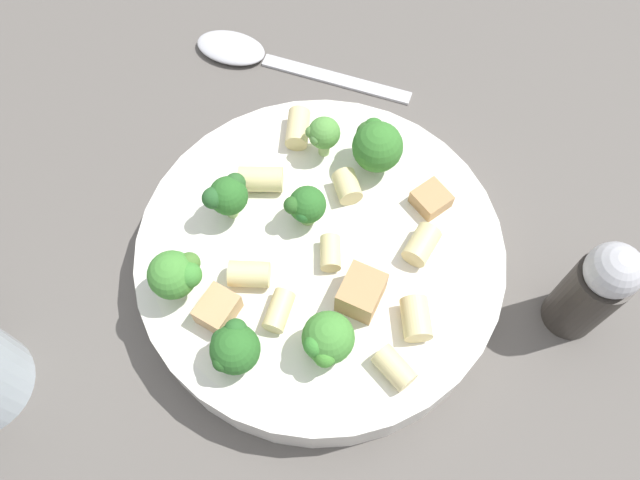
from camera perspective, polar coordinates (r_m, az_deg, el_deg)
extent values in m
plane|color=#5B5651|center=(0.45, 0.00, -2.74)|extent=(2.00, 2.00, 0.00)
cylinder|color=silver|center=(0.43, 0.00, -1.72)|extent=(0.25, 0.25, 0.04)
cylinder|color=white|center=(0.41, 0.00, -0.80)|extent=(0.22, 0.22, 0.01)
torus|color=silver|center=(0.41, 0.00, -0.74)|extent=(0.24, 0.24, 0.00)
cylinder|color=#9EC175|center=(0.42, -8.09, 2.91)|extent=(0.01, 0.01, 0.02)
sphere|color=#2D6B28|center=(0.41, -8.38, 4.02)|extent=(0.03, 0.03, 0.03)
sphere|color=#2E602A|center=(0.41, -7.75, 5.18)|extent=(0.01, 0.01, 0.01)
sphere|color=#295C2A|center=(0.40, -9.79, 3.78)|extent=(0.01, 0.01, 0.01)
sphere|color=#275B27|center=(0.40, -9.74, 3.99)|extent=(0.01, 0.01, 0.01)
cylinder|color=#9EC175|center=(0.44, 0.35, 8.62)|extent=(0.01, 0.01, 0.02)
sphere|color=#569942|center=(0.43, 0.36, 9.77)|extent=(0.02, 0.02, 0.02)
sphere|color=#568C44|center=(0.43, -0.35, 9.18)|extent=(0.01, 0.01, 0.01)
sphere|color=#56873F|center=(0.43, -0.79, 9.84)|extent=(0.01, 0.01, 0.01)
cylinder|color=#84AD60|center=(0.44, 5.09, 7.18)|extent=(0.01, 0.01, 0.01)
sphere|color=#387A2D|center=(0.43, 5.28, 8.48)|extent=(0.03, 0.03, 0.03)
sphere|color=#33732A|center=(0.43, 4.92, 10.14)|extent=(0.01, 0.01, 0.01)
sphere|color=#3A692E|center=(0.43, 4.47, 9.67)|extent=(0.02, 0.02, 0.02)
cylinder|color=#9EC175|center=(0.38, 0.73, -9.59)|extent=(0.01, 0.01, 0.01)
sphere|color=#478E38|center=(0.37, 0.76, -8.91)|extent=(0.03, 0.03, 0.03)
sphere|color=#3D8F35|center=(0.36, -0.46, -9.57)|extent=(0.01, 0.01, 0.01)
sphere|color=#459233|center=(0.36, 0.46, -10.58)|extent=(0.01, 0.01, 0.01)
cylinder|color=#9EC175|center=(0.40, -12.85, -4.10)|extent=(0.01, 0.01, 0.01)
sphere|color=#478E38|center=(0.39, -13.35, -3.13)|extent=(0.03, 0.03, 0.03)
sphere|color=#4A7C31|center=(0.39, -11.84, -2.06)|extent=(0.01, 0.01, 0.01)
sphere|color=#408B35|center=(0.38, -11.91, -3.14)|extent=(0.02, 0.02, 0.02)
cylinder|color=#84AD60|center=(0.38, -7.50, -10.49)|extent=(0.01, 0.01, 0.01)
sphere|color=#2D6B28|center=(0.37, -7.77, -9.86)|extent=(0.03, 0.03, 0.03)
sphere|color=#2B6429|center=(0.37, -7.71, -8.17)|extent=(0.01, 0.01, 0.01)
sphere|color=#295D23|center=(0.37, -8.92, -10.94)|extent=(0.01, 0.01, 0.01)
sphere|color=#286228|center=(0.37, -8.87, -9.04)|extent=(0.01, 0.01, 0.01)
cylinder|color=#84AD60|center=(0.42, -1.13, 2.33)|extent=(0.01, 0.01, 0.01)
sphere|color=#2D6B28|center=(0.41, -1.16, 3.25)|extent=(0.02, 0.02, 0.02)
sphere|color=#2B6629|center=(0.40, -2.28, 3.28)|extent=(0.01, 0.01, 0.01)
sphere|color=#2D6125|center=(0.40, -2.54, 3.19)|extent=(0.01, 0.01, 0.01)
sphere|color=#28662A|center=(0.40, -1.55, 2.29)|extent=(0.01, 0.01, 0.01)
cylinder|color=beige|center=(0.39, 8.78, -7.12)|extent=(0.03, 0.02, 0.02)
cylinder|color=beige|center=(0.43, -5.44, 5.56)|extent=(0.02, 0.03, 0.02)
cylinder|color=beige|center=(0.38, 6.81, -11.51)|extent=(0.03, 0.03, 0.02)
cylinder|color=beige|center=(0.40, -6.49, -3.11)|extent=(0.02, 0.03, 0.02)
cylinder|color=beige|center=(0.43, 2.50, 4.93)|extent=(0.02, 0.02, 0.02)
cylinder|color=beige|center=(0.45, -2.04, 10.18)|extent=(0.03, 0.02, 0.02)
cylinder|color=beige|center=(0.39, -3.78, -6.46)|extent=(0.03, 0.02, 0.01)
cylinder|color=beige|center=(0.41, 9.27, -0.12)|extent=(0.03, 0.03, 0.02)
cylinder|color=beige|center=(0.40, 0.96, -1.18)|extent=(0.02, 0.01, 0.01)
cube|color=tan|center=(0.39, -9.34, -6.27)|extent=(0.03, 0.03, 0.02)
cube|color=tan|center=(0.39, 3.79, -4.82)|extent=(0.03, 0.03, 0.02)
cube|color=tan|center=(0.43, 10.12, 3.69)|extent=(0.03, 0.03, 0.01)
cylinder|color=#332D28|center=(0.44, 23.11, -4.85)|extent=(0.04, 0.04, 0.07)
sphere|color=#B7B7BC|center=(0.40, 25.29, -2.52)|extent=(0.03, 0.03, 0.03)
cube|color=silver|center=(0.54, 1.47, 14.59)|extent=(0.05, 0.13, 0.01)
ellipsoid|color=silver|center=(0.56, -8.15, 17.01)|extent=(0.05, 0.07, 0.01)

